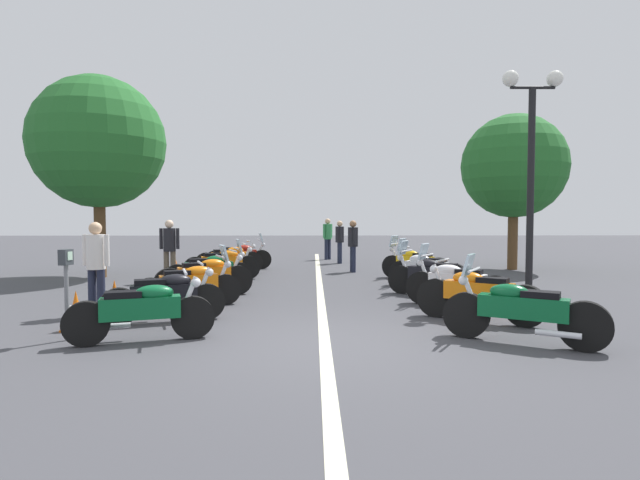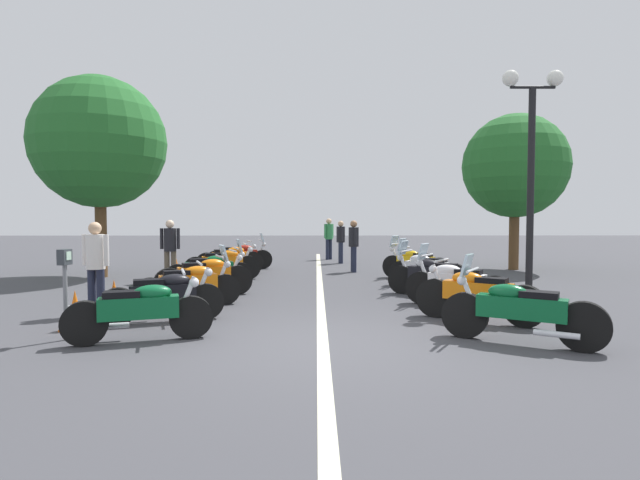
{
  "view_description": "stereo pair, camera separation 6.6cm",
  "coord_description": "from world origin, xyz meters",
  "px_view_note": "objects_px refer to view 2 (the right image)",
  "views": [
    {
      "loc": [
        -6.8,
        0.16,
        1.75
      ],
      "look_at": [
        5.03,
        0.0,
        1.2
      ],
      "focal_mm": 28.14,
      "sensor_mm": 36.0,
      "label": 1
    },
    {
      "loc": [
        -6.8,
        0.09,
        1.75
      ],
      "look_at": [
        5.03,
        0.0,
        1.2
      ],
      "focal_mm": 28.14,
      "sensor_mm": 36.0,
      "label": 2
    }
  ],
  "objects_px": {
    "motorcycle_left_row_7": "(240,255)",
    "bystander_2": "(354,242)",
    "motorcycle_left_row_4": "(211,269)",
    "motorcycle_left_row_3": "(205,275)",
    "motorcycle_right_row_1": "(477,294)",
    "motorcycle_right_row_2": "(455,283)",
    "street_lamp_twin_globe": "(532,144)",
    "roadside_tree_0": "(515,166)",
    "parking_meter": "(65,277)",
    "bystander_0": "(341,239)",
    "motorcycle_right_row_4": "(426,269)",
    "roadside_tree_1": "(99,143)",
    "traffic_cone_0": "(176,268)",
    "motorcycle_left_row_5": "(223,263)",
    "motorcycle_right_row_5": "(415,263)",
    "traffic_cone_2": "(75,311)",
    "traffic_cone_1": "(114,297)",
    "bystander_1": "(329,235)",
    "motorcycle_right_row_3": "(434,275)",
    "motorcycle_right_row_0": "(519,310)",
    "bystander_3": "(170,246)",
    "motorcycle_left_row_1": "(164,295)",
    "bystander_4": "(96,261)",
    "motorcycle_left_row_6": "(231,259)",
    "motorcycle_left_row_2": "(190,284)"
  },
  "relations": [
    {
      "from": "motorcycle_right_row_3",
      "to": "bystander_1",
      "type": "relative_size",
      "value": 1.15
    },
    {
      "from": "motorcycle_left_row_4",
      "to": "motorcycle_left_row_3",
      "type": "bearing_deg",
      "value": -100.49
    },
    {
      "from": "motorcycle_right_row_0",
      "to": "motorcycle_right_row_2",
      "type": "height_order",
      "value": "same"
    },
    {
      "from": "motorcycle_right_row_5",
      "to": "traffic_cone_2",
      "type": "distance_m",
      "value": 8.92
    },
    {
      "from": "motorcycle_left_row_7",
      "to": "bystander_1",
      "type": "relative_size",
      "value": 1.29
    },
    {
      "from": "bystander_1",
      "to": "traffic_cone_0",
      "type": "bearing_deg",
      "value": -83.21
    },
    {
      "from": "motorcycle_right_row_4",
      "to": "traffic_cone_1",
      "type": "distance_m",
      "value": 7.14
    },
    {
      "from": "traffic_cone_1",
      "to": "motorcycle_left_row_3",
      "type": "bearing_deg",
      "value": -32.25
    },
    {
      "from": "bystander_2",
      "to": "motorcycle_right_row_1",
      "type": "bearing_deg",
      "value": 91.59
    },
    {
      "from": "motorcycle_left_row_4",
      "to": "motorcycle_left_row_7",
      "type": "relative_size",
      "value": 0.96
    },
    {
      "from": "street_lamp_twin_globe",
      "to": "bystander_0",
      "type": "distance_m",
      "value": 9.53
    },
    {
      "from": "motorcycle_left_row_5",
      "to": "motorcycle_left_row_6",
      "type": "relative_size",
      "value": 1.03
    },
    {
      "from": "traffic_cone_0",
      "to": "motorcycle_left_row_5",
      "type": "bearing_deg",
      "value": -108.8
    },
    {
      "from": "motorcycle_left_row_1",
      "to": "motorcycle_right_row_3",
      "type": "bearing_deg",
      "value": 7.67
    },
    {
      "from": "roadside_tree_0",
      "to": "roadside_tree_1",
      "type": "distance_m",
      "value": 12.93
    },
    {
      "from": "bystander_4",
      "to": "roadside_tree_1",
      "type": "height_order",
      "value": "roadside_tree_1"
    },
    {
      "from": "motorcycle_left_row_3",
      "to": "traffic_cone_0",
      "type": "distance_m",
      "value": 3.72
    },
    {
      "from": "motorcycle_left_row_1",
      "to": "motorcycle_left_row_6",
      "type": "distance_m",
      "value": 6.94
    },
    {
      "from": "motorcycle_right_row_5",
      "to": "traffic_cone_1",
      "type": "distance_m",
      "value": 8.02
    },
    {
      "from": "motorcycle_right_row_5",
      "to": "bystander_0",
      "type": "xyz_separation_m",
      "value": [
        4.87,
        1.82,
        0.46
      ]
    },
    {
      "from": "motorcycle_left_row_3",
      "to": "motorcycle_right_row_1",
      "type": "height_order",
      "value": "motorcycle_right_row_1"
    },
    {
      "from": "motorcycle_right_row_0",
      "to": "roadside_tree_1",
      "type": "bearing_deg",
      "value": -9.96
    },
    {
      "from": "motorcycle_left_row_6",
      "to": "parking_meter",
      "type": "distance_m",
      "value": 8.21
    },
    {
      "from": "motorcycle_left_row_1",
      "to": "motorcycle_left_row_3",
      "type": "height_order",
      "value": "motorcycle_left_row_3"
    },
    {
      "from": "motorcycle_left_row_5",
      "to": "bystander_1",
      "type": "bearing_deg",
      "value": 49.4
    },
    {
      "from": "motorcycle_right_row_4",
      "to": "roadside_tree_1",
      "type": "height_order",
      "value": "roadside_tree_1"
    },
    {
      "from": "traffic_cone_2",
      "to": "bystander_4",
      "type": "xyz_separation_m",
      "value": [
        1.18,
        0.19,
        0.68
      ]
    },
    {
      "from": "motorcycle_left_row_7",
      "to": "bystander_2",
      "type": "height_order",
      "value": "bystander_2"
    },
    {
      "from": "motorcycle_right_row_4",
      "to": "traffic_cone_1",
      "type": "xyz_separation_m",
      "value": [
        -3.27,
        6.35,
        -0.17
      ]
    },
    {
      "from": "motorcycle_left_row_5",
      "to": "motorcycle_left_row_4",
      "type": "bearing_deg",
      "value": -107.09
    },
    {
      "from": "motorcycle_right_row_0",
      "to": "parking_meter",
      "type": "bearing_deg",
      "value": 28.24
    },
    {
      "from": "motorcycle_right_row_5",
      "to": "traffic_cone_2",
      "type": "bearing_deg",
      "value": 80.51
    },
    {
      "from": "motorcycle_left_row_2",
      "to": "bystander_3",
      "type": "height_order",
      "value": "bystander_3"
    },
    {
      "from": "bystander_2",
      "to": "motorcycle_right_row_5",
      "type": "bearing_deg",
      "value": 119.76
    },
    {
      "from": "motorcycle_right_row_4",
      "to": "motorcycle_left_row_5",
      "type": "bearing_deg",
      "value": 15.52
    },
    {
      "from": "parking_meter",
      "to": "motorcycle_left_row_7",
      "type": "bearing_deg",
      "value": 93.2
    },
    {
      "from": "motorcycle_right_row_4",
      "to": "traffic_cone_0",
      "type": "bearing_deg",
      "value": 14.93
    },
    {
      "from": "motorcycle_right_row_2",
      "to": "bystander_0",
      "type": "height_order",
      "value": "bystander_0"
    },
    {
      "from": "motorcycle_left_row_5",
      "to": "traffic_cone_0",
      "type": "height_order",
      "value": "motorcycle_left_row_5"
    },
    {
      "from": "traffic_cone_1",
      "to": "bystander_1",
      "type": "height_order",
      "value": "bystander_1"
    },
    {
      "from": "bystander_2",
      "to": "bystander_4",
      "type": "relative_size",
      "value": 0.99
    },
    {
      "from": "motorcycle_right_row_4",
      "to": "traffic_cone_0",
      "type": "xyz_separation_m",
      "value": [
        2.01,
        6.71,
        -0.17
      ]
    },
    {
      "from": "motorcycle_right_row_2",
      "to": "roadside_tree_0",
      "type": "height_order",
      "value": "roadside_tree_0"
    },
    {
      "from": "bystander_1",
      "to": "roadside_tree_1",
      "type": "relative_size",
      "value": 0.29
    },
    {
      "from": "motorcycle_right_row_5",
      "to": "bystander_0",
      "type": "bearing_deg",
      "value": -32.55
    },
    {
      "from": "bystander_2",
      "to": "motorcycle_left_row_6",
      "type": "bearing_deg",
      "value": -1.01
    },
    {
      "from": "motorcycle_left_row_6",
      "to": "motorcycle_right_row_0",
      "type": "xyz_separation_m",
      "value": [
        -8.42,
        -5.38,
        0.0
      ]
    },
    {
      "from": "motorcycle_right_row_4",
      "to": "bystander_3",
      "type": "xyz_separation_m",
      "value": [
        1.15,
        6.62,
        0.51
      ]
    },
    {
      "from": "motorcycle_right_row_2",
      "to": "street_lamp_twin_globe",
      "type": "distance_m",
      "value": 3.26
    },
    {
      "from": "motorcycle_left_row_1",
      "to": "motorcycle_right_row_4",
      "type": "xyz_separation_m",
      "value": [
        4.02,
        -5.22,
        0.02
      ]
    }
  ]
}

